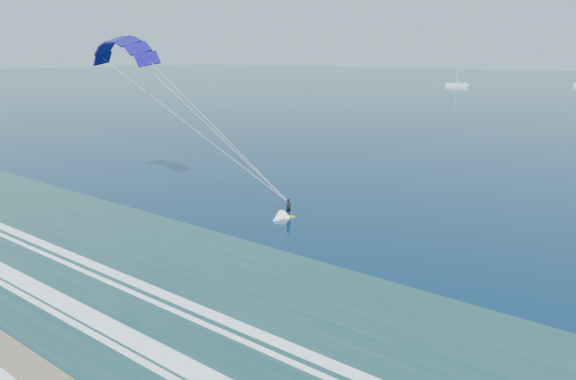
{
  "coord_description": "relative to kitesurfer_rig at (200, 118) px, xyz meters",
  "views": [
    {
      "loc": [
        19.6,
        -7.59,
        13.43
      ],
      "look_at": [
        -3.38,
        22.78,
        3.24
      ],
      "focal_mm": 32.0,
      "sensor_mm": 36.0,
      "label": 1
    }
  ],
  "objects": [
    {
      "name": "sailboat_0",
      "position": [
        -43.09,
        185.45,
        -7.41
      ],
      "size": [
        8.68,
        2.4,
        11.93
      ],
      "color": "white",
      "rests_on": "ground"
    },
    {
      "name": "kitesurfer_rig",
      "position": [
        0.0,
        0.0,
        0.0
      ],
      "size": [
        19.69,
        7.72,
        15.98
      ],
      "color": "#80BB16",
      "rests_on": "ground"
    }
  ]
}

